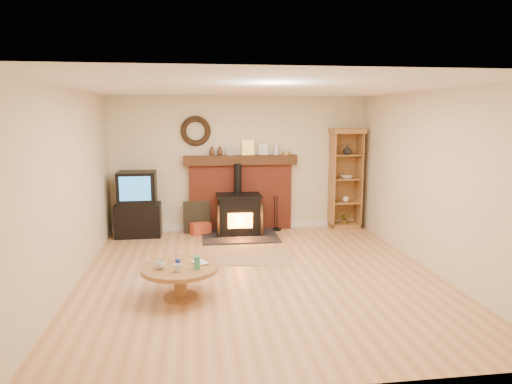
{
  "coord_description": "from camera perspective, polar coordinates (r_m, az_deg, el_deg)",
  "views": [
    {
      "loc": [
        -0.88,
        -6.12,
        2.24
      ],
      "look_at": [
        0.08,
        1.0,
        1.03
      ],
      "focal_mm": 32.0,
      "sensor_mm": 36.0,
      "label": 1
    }
  ],
  "objects": [
    {
      "name": "wood_stove",
      "position": [
        8.63,
        -2.15,
        -2.92
      ],
      "size": [
        1.4,
        1.0,
        1.33
      ],
      "color": "black",
      "rests_on": "ground"
    },
    {
      "name": "area_rug",
      "position": [
        7.45,
        -1.25,
        -7.92
      ],
      "size": [
        1.64,
        1.26,
        0.01
      ],
      "primitive_type": "cube",
      "rotation": [
        0.0,
        0.0,
        -0.17
      ],
      "color": "brown",
      "rests_on": "ground"
    },
    {
      "name": "ground",
      "position": [
        6.57,
        0.49,
        -10.39
      ],
      "size": [
        5.5,
        5.5,
        0.0
      ],
      "primitive_type": "plane",
      "color": "tan",
      "rests_on": "ground"
    },
    {
      "name": "leaning_painting",
      "position": [
        8.88,
        -7.43,
        -3.12
      ],
      "size": [
        0.51,
        0.14,
        0.61
      ],
      "primitive_type": "cube",
      "rotation": [
        -0.17,
        0.0,
        0.0
      ],
      "color": "black",
      "rests_on": "ground"
    },
    {
      "name": "curio_cabinet",
      "position": [
        9.25,
        11.07,
        1.65
      ],
      "size": [
        0.64,
        0.46,
        2.0
      ],
      "color": "brown",
      "rests_on": "ground"
    },
    {
      "name": "fire_tools",
      "position": [
        9.01,
        2.59,
        -4.17
      ],
      "size": [
        0.16,
        0.16,
        0.7
      ],
      "color": "black",
      "rests_on": "ground"
    },
    {
      "name": "tv_unit",
      "position": [
        8.81,
        -14.55,
        -1.62
      ],
      "size": [
        0.84,
        0.6,
        1.22
      ],
      "color": "black",
      "rests_on": "ground"
    },
    {
      "name": "chimney_breast",
      "position": [
        8.94,
        -1.93,
        0.28
      ],
      "size": [
        2.2,
        0.22,
        1.78
      ],
      "color": "#9C3B27",
      "rests_on": "ground"
    },
    {
      "name": "room_shell",
      "position": [
        6.29,
        0.23,
        4.77
      ],
      "size": [
        5.02,
        5.52,
        2.61
      ],
      "color": "beige",
      "rests_on": "ground"
    },
    {
      "name": "firelog_box",
      "position": [
        8.78,
        -6.93,
        -4.57
      ],
      "size": [
        0.41,
        0.34,
        0.22
      ],
      "primitive_type": "cube",
      "rotation": [
        0.0,
        0.0,
        0.4
      ],
      "color": "orange",
      "rests_on": "ground"
    },
    {
      "name": "coffee_table",
      "position": [
        5.78,
        -9.48,
        -9.86
      ],
      "size": [
        0.96,
        0.96,
        0.57
      ],
      "color": "brown",
      "rests_on": "ground"
    }
  ]
}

